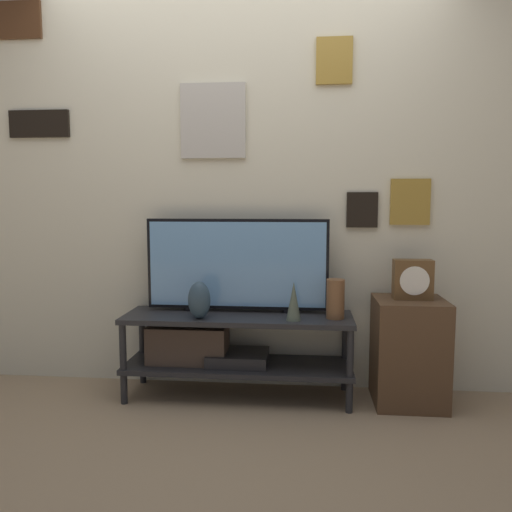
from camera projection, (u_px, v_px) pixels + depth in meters
name	position (u px, v px, depth m)	size (l,w,h in m)	color
ground_plane	(232.00, 413.00, 2.80)	(12.00, 12.00, 0.00)	#997F60
wall_back	(242.00, 174.00, 3.14)	(6.40, 0.08, 2.70)	beige
media_console	(220.00, 345.00, 3.01)	(1.36, 0.40, 0.51)	#232326
television	(237.00, 264.00, 3.04)	(1.11, 0.05, 0.57)	black
vase_tall_ceramic	(335.00, 299.00, 2.88)	(0.10, 0.10, 0.23)	brown
vase_slim_bronze	(294.00, 301.00, 2.83)	(0.08, 0.08, 0.22)	#4C5647
vase_urn_stoneware	(199.00, 300.00, 2.88)	(0.13, 0.12, 0.22)	#2D4251
side_table	(409.00, 351.00, 2.91)	(0.40, 0.39, 0.62)	#513823
mantel_clock	(413.00, 279.00, 2.88)	(0.22, 0.11, 0.23)	brown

